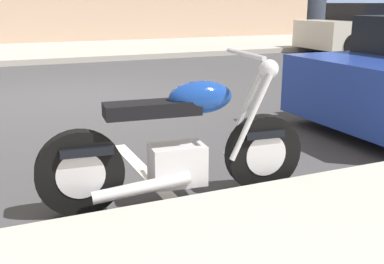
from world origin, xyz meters
name	(u,v)px	position (x,y,z in m)	size (l,w,h in m)	color
ground_plane	(73,98)	(0.00, 0.00, 0.00)	(260.00, 260.00, 0.00)	#3D3D3F
sidewalk_far_curb	(357,39)	(12.00, 6.90, 0.07)	(120.00, 5.00, 0.14)	#ADA89E
parking_stall_stripe	(153,180)	(0.00, -3.80, 0.00)	(0.12, 2.20, 0.01)	silver
parked_motorcycle	(180,147)	(0.06, -4.26, 0.42)	(2.02, 0.62, 1.10)	black
car_opposite_curb	(369,29)	(9.40, 3.64, 0.68)	(4.08, 1.98, 1.42)	beige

